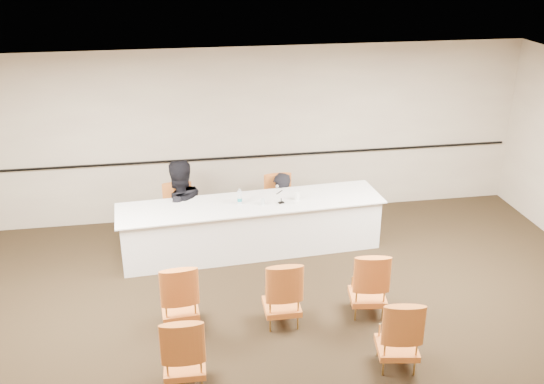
# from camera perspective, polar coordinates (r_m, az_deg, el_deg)

# --- Properties ---
(floor) EXTENTS (10.00, 10.00, 0.00)m
(floor) POSITION_cam_1_polar(r_m,az_deg,el_deg) (7.66, 1.08, -14.63)
(floor) COLOR black
(floor) RESTS_ON ground
(ceiling) EXTENTS (10.00, 10.00, 0.00)m
(ceiling) POSITION_cam_1_polar(r_m,az_deg,el_deg) (6.29, 1.28, 7.51)
(ceiling) COLOR silver
(ceiling) RESTS_ON ground
(wall_back) EXTENTS (10.00, 0.04, 3.00)m
(wall_back) POSITION_cam_1_polar(r_m,az_deg,el_deg) (10.51, -2.90, 5.43)
(wall_back) COLOR #B29F8C
(wall_back) RESTS_ON ground
(wall_rail) EXTENTS (9.80, 0.04, 0.03)m
(wall_rail) POSITION_cam_1_polar(r_m,az_deg,el_deg) (10.60, -2.83, 3.30)
(wall_rail) COLOR black
(wall_rail) RESTS_ON wall_back
(panel_table) EXTENTS (4.21, 1.23, 0.83)m
(panel_table) POSITION_cam_1_polar(r_m,az_deg,el_deg) (9.62, -1.93, -3.27)
(panel_table) COLOR white
(panel_table) RESTS_ON ground
(panelist_main) EXTENTS (0.68, 0.57, 1.61)m
(panelist_main) POSITION_cam_1_polar(r_m,az_deg,el_deg) (10.35, 0.79, -2.34)
(panelist_main) COLOR black
(panelist_main) RESTS_ON ground
(panelist_main_chair) EXTENTS (0.53, 0.53, 0.95)m
(panelist_main_chair) POSITION_cam_1_polar(r_m,az_deg,el_deg) (10.25, 0.80, -1.17)
(panelist_main_chair) COLOR #E55A29
(panelist_main_chair) RESTS_ON ground
(panelist_second) EXTENTS (1.14, 1.02, 1.93)m
(panelist_second) POSITION_cam_1_polar(r_m,az_deg,el_deg) (10.01, -8.70, -2.25)
(panelist_second) COLOR black
(panelist_second) RESTS_ON ground
(panelist_second_chair) EXTENTS (0.53, 0.53, 0.95)m
(panelist_second_chair) POSITION_cam_1_polar(r_m,az_deg,el_deg) (10.00, -8.71, -2.09)
(panelist_second_chair) COLOR #E55A29
(panelist_second_chair) RESTS_ON ground
(papers) EXTENTS (0.30, 0.23, 0.00)m
(papers) POSITION_cam_1_polar(r_m,az_deg,el_deg) (9.45, 1.19, -0.96)
(papers) COLOR silver
(papers) RESTS_ON panel_table
(microphone) EXTENTS (0.14, 0.21, 0.26)m
(microphone) POSITION_cam_1_polar(r_m,az_deg,el_deg) (9.36, 0.88, -0.33)
(microphone) COLOR black
(microphone) RESTS_ON panel_table
(water_bottle) EXTENTS (0.09, 0.09, 0.24)m
(water_bottle) POSITION_cam_1_polar(r_m,az_deg,el_deg) (9.36, -3.06, -0.42)
(water_bottle) COLOR teal
(water_bottle) RESTS_ON panel_table
(drinking_glass) EXTENTS (0.09, 0.09, 0.10)m
(drinking_glass) POSITION_cam_1_polar(r_m,az_deg,el_deg) (9.35, -0.85, -0.92)
(drinking_glass) COLOR silver
(drinking_glass) RESTS_ON panel_table
(coffee_cup) EXTENTS (0.10, 0.10, 0.13)m
(coffee_cup) POSITION_cam_1_polar(r_m,az_deg,el_deg) (9.52, 2.38, -0.39)
(coffee_cup) COLOR white
(coffee_cup) RESTS_ON panel_table
(aud_chair_front_left) EXTENTS (0.53, 0.53, 0.95)m
(aud_chair_front_left) POSITION_cam_1_polar(r_m,az_deg,el_deg) (7.88, -8.74, -9.52)
(aud_chair_front_left) COLOR #E55A29
(aud_chair_front_left) RESTS_ON ground
(aud_chair_front_mid) EXTENTS (0.51, 0.51, 0.95)m
(aud_chair_front_mid) POSITION_cam_1_polar(r_m,az_deg,el_deg) (7.86, 0.93, -9.33)
(aud_chair_front_mid) COLOR #E55A29
(aud_chair_front_mid) RESTS_ON ground
(aud_chair_front_right) EXTENTS (0.57, 0.57, 0.95)m
(aud_chair_front_right) POSITION_cam_1_polar(r_m,az_deg,el_deg) (8.15, 9.06, -8.35)
(aud_chair_front_right) COLOR #E55A29
(aud_chair_front_right) RESTS_ON ground
(aud_chair_back_left) EXTENTS (0.52, 0.52, 0.95)m
(aud_chair_back_left) POSITION_cam_1_polar(r_m,az_deg,el_deg) (6.96, -8.31, -14.45)
(aud_chair_back_left) COLOR #E55A29
(aud_chair_back_left) RESTS_ON ground
(aud_chair_back_right) EXTENTS (0.58, 0.58, 0.95)m
(aud_chair_back_right) POSITION_cam_1_polar(r_m,az_deg,el_deg) (7.30, 11.80, -12.73)
(aud_chair_back_right) COLOR #E55A29
(aud_chair_back_right) RESTS_ON ground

